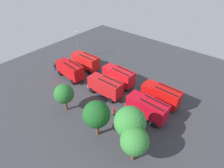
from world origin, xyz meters
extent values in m
plane|color=#38383D|center=(0.00, 0.00, 0.00)|extent=(56.42, 56.42, 0.00)
cube|color=red|center=(-7.09, -2.43, 2.10)|extent=(2.22, 2.52, 2.60)
cube|color=#8C9EAD|center=(-6.04, -2.44, 2.41)|extent=(0.10, 2.13, 1.46)
cube|color=red|center=(-10.59, -2.41, 2.25)|extent=(4.82, 2.53, 2.90)
cube|color=black|center=(-10.59, -1.72, 3.82)|extent=(4.32, 0.15, 0.12)
cube|color=black|center=(-10.60, -3.09, 3.82)|extent=(4.32, 0.15, 0.12)
cube|color=silver|center=(-5.89, -2.44, 0.95)|extent=(0.22, 2.38, 0.28)
cylinder|color=black|center=(-6.88, -1.23, 0.55)|extent=(1.10, 0.36, 1.10)
cylinder|color=black|center=(-6.90, -3.63, 0.55)|extent=(1.10, 0.36, 1.10)
cylinder|color=black|center=(-11.78, -1.20, 0.55)|extent=(1.10, 0.36, 1.10)
cylinder|color=black|center=(-11.80, -3.60, 0.55)|extent=(1.10, 0.36, 1.10)
cube|color=red|center=(2.65, -2.48, 2.10)|extent=(2.32, 2.60, 2.60)
cube|color=#8C9EAD|center=(3.70, -2.53, 2.41)|extent=(0.18, 2.13, 1.46)
cube|color=red|center=(-0.85, -2.31, 2.25)|extent=(4.91, 2.73, 2.90)
cube|color=black|center=(-0.82, -1.62, 3.82)|extent=(4.32, 0.33, 0.12)
cube|color=black|center=(-0.88, -3.00, 3.82)|extent=(4.32, 0.33, 0.12)
cube|color=silver|center=(3.84, -2.53, 0.95)|extent=(0.31, 2.38, 0.28)
cylinder|color=black|center=(2.90, -1.29, 0.55)|extent=(1.12, 0.40, 1.10)
cylinder|color=black|center=(2.79, -3.68, 0.55)|extent=(1.12, 0.40, 1.10)
cylinder|color=black|center=(-1.99, -1.05, 0.55)|extent=(1.12, 0.40, 1.10)
cylinder|color=black|center=(-2.11, -3.45, 0.55)|extent=(1.12, 0.40, 1.10)
cube|color=red|center=(12.40, -2.29, 2.10)|extent=(2.20, 2.50, 2.60)
cube|color=#8C9EAD|center=(13.45, -2.29, 2.41)|extent=(0.08, 2.13, 1.46)
cube|color=red|center=(8.90, -2.29, 2.25)|extent=(4.80, 2.50, 2.90)
cube|color=black|center=(8.90, -1.60, 3.82)|extent=(4.32, 0.12, 0.12)
cube|color=black|center=(8.90, -2.98, 3.82)|extent=(4.32, 0.12, 0.12)
cube|color=silver|center=(13.60, -2.29, 0.95)|extent=(0.20, 2.38, 0.28)
cylinder|color=black|center=(12.60, -1.09, 0.55)|extent=(1.10, 0.35, 1.10)
cylinder|color=black|center=(12.60, -3.49, 0.55)|extent=(1.10, 0.35, 1.10)
cylinder|color=black|center=(7.70, -1.09, 0.55)|extent=(1.10, 0.35, 1.10)
cylinder|color=black|center=(7.70, -3.49, 0.55)|extent=(1.10, 0.35, 1.10)
cube|color=red|center=(-6.92, 2.04, 2.10)|extent=(2.27, 2.56, 2.60)
cube|color=#8C9EAD|center=(-5.87, 2.01, 2.41)|extent=(0.14, 2.13, 1.46)
cube|color=red|center=(-10.42, 2.14, 2.25)|extent=(4.87, 2.63, 2.90)
cube|color=black|center=(-10.40, 2.83, 3.82)|extent=(4.32, 0.24, 0.12)
cube|color=black|center=(-10.44, 1.46, 3.82)|extent=(4.32, 0.24, 0.12)
cube|color=silver|center=(-5.72, 2.01, 0.95)|extent=(0.27, 2.38, 0.28)
cylinder|color=black|center=(-6.69, 3.24, 0.55)|extent=(1.11, 0.38, 1.10)
cylinder|color=black|center=(-6.75, 0.84, 0.55)|extent=(1.11, 0.38, 1.10)
cylinder|color=black|center=(-11.58, 3.38, 0.55)|extent=(1.11, 0.38, 1.10)
cylinder|color=black|center=(-11.65, 0.98, 0.55)|extent=(1.11, 0.38, 1.10)
cube|color=red|center=(2.37, 2.15, 2.10)|extent=(2.25, 2.55, 2.60)
cube|color=#8C9EAD|center=(3.42, 2.17, 2.41)|extent=(0.13, 2.13, 1.46)
cube|color=red|center=(-1.13, 2.07, 2.25)|extent=(4.85, 2.61, 2.90)
cube|color=black|center=(-1.14, 2.76, 3.82)|extent=(4.32, 0.22, 0.12)
cube|color=black|center=(-1.11, 1.38, 3.82)|extent=(4.32, 0.22, 0.12)
cube|color=silver|center=(3.57, 2.17, 0.95)|extent=(0.25, 2.38, 0.28)
cylinder|color=black|center=(2.55, 3.35, 0.55)|extent=(1.11, 0.37, 1.10)
cylinder|color=black|center=(2.60, 0.95, 0.55)|extent=(1.11, 0.37, 1.10)
cylinder|color=black|center=(-2.35, 3.24, 0.55)|extent=(1.11, 0.37, 1.10)
cylinder|color=black|center=(-2.30, 0.84, 0.55)|extent=(1.11, 0.37, 1.10)
cube|color=red|center=(12.24, 2.26, 2.10)|extent=(2.42, 2.69, 2.60)
cube|color=#8C9EAD|center=(13.29, 2.16, 2.41)|extent=(0.27, 2.12, 1.46)
cube|color=red|center=(8.76, 2.58, 2.25)|extent=(5.01, 2.93, 2.90)
cube|color=black|center=(8.82, 3.26, 3.82)|extent=(4.31, 0.51, 0.12)
cube|color=black|center=(8.69, 1.89, 3.82)|extent=(4.31, 0.51, 0.12)
cube|color=silver|center=(13.44, 2.15, 0.95)|extent=(0.42, 2.38, 0.28)
cylinder|color=black|center=(12.55, 3.43, 0.55)|extent=(1.13, 0.45, 1.10)
cylinder|color=black|center=(12.33, 1.04, 0.55)|extent=(1.13, 0.45, 1.10)
cylinder|color=black|center=(7.67, 3.88, 0.55)|extent=(1.13, 0.45, 1.10)
cylinder|color=black|center=(7.45, 1.49, 0.55)|extent=(1.13, 0.45, 1.10)
cylinder|color=black|center=(-4.85, 5.37, 0.42)|extent=(0.16, 0.16, 0.84)
cylinder|color=black|center=(-5.00, 5.51, 0.42)|extent=(0.16, 0.16, 0.84)
cube|color=#B7140F|center=(-4.93, 5.44, 1.20)|extent=(0.47, 0.47, 0.73)
sphere|color=tan|center=(-4.93, 5.44, 1.68)|extent=(0.24, 0.24, 0.24)
cylinder|color=#B7140F|center=(-4.93, 5.44, 1.78)|extent=(0.30, 0.30, 0.07)
cylinder|color=black|center=(15.32, 2.72, 0.39)|extent=(0.16, 0.16, 0.79)
cylinder|color=black|center=(15.19, 2.56, 0.39)|extent=(0.16, 0.16, 0.79)
cube|color=black|center=(15.25, 2.64, 1.13)|extent=(0.45, 0.48, 0.69)
sphere|color=beige|center=(15.25, 2.64, 1.59)|extent=(0.22, 0.22, 0.22)
cylinder|color=black|center=(15.25, 2.64, 1.67)|extent=(0.28, 0.28, 0.07)
cylinder|color=black|center=(-10.23, 4.54, 0.39)|extent=(0.16, 0.16, 0.78)
cylinder|color=black|center=(-10.44, 4.50, 0.39)|extent=(0.16, 0.16, 0.78)
cube|color=black|center=(-10.34, 4.52, 1.12)|extent=(0.45, 0.31, 0.68)
sphere|color=beige|center=(-10.34, 4.52, 1.57)|extent=(0.22, 0.22, 0.22)
cylinder|color=black|center=(-10.34, 4.52, 1.65)|extent=(0.28, 0.28, 0.07)
cylinder|color=brown|center=(-12.22, 10.26, 1.17)|extent=(0.47, 0.47, 2.34)
sphere|color=#337A33|center=(-12.22, 10.26, 3.93)|extent=(3.74, 3.74, 3.74)
cylinder|color=brown|center=(-10.28, 8.59, 1.38)|extent=(0.55, 0.55, 2.76)
sphere|color=#337A33|center=(-10.28, 8.59, 4.64)|extent=(4.42, 4.42, 4.42)
cylinder|color=brown|center=(-5.53, 10.15, 1.27)|extent=(0.51, 0.51, 2.54)
sphere|color=#19511E|center=(-5.53, 10.15, 4.26)|extent=(4.06, 4.06, 4.06)
cylinder|color=brown|center=(2.51, 9.69, 1.07)|extent=(0.43, 0.43, 2.14)
sphere|color=#236628|center=(2.51, 9.69, 3.59)|extent=(3.42, 3.42, 3.42)
cone|color=#F2600C|center=(11.26, 0.65, 0.31)|extent=(0.43, 0.43, 0.61)
cone|color=#F2600C|center=(-4.48, 4.90, 0.29)|extent=(0.40, 0.40, 0.57)
cylinder|color=slate|center=(15.37, -5.11, 3.45)|extent=(0.16, 0.16, 6.91)
sphere|color=#F2EFCC|center=(15.37, -5.11, 7.09)|extent=(0.36, 0.36, 0.36)
camera|label=1|loc=(-19.65, 23.64, 23.72)|focal=30.37mm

